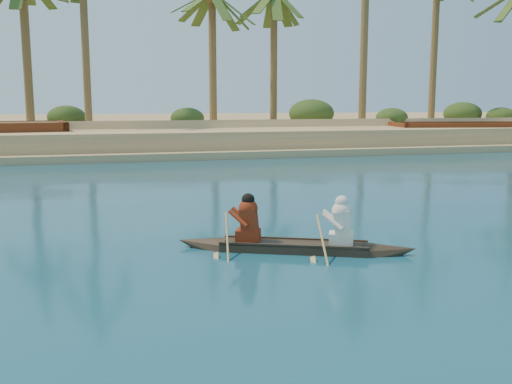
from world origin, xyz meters
name	(u,v)px	position (x,y,z in m)	size (l,w,h in m)	color
ground	(466,343)	(0.00, 0.00, 0.00)	(160.00, 160.00, 0.00)	navy
sandy_embankment	(144,128)	(0.00, 46.89, 0.53)	(150.00, 51.00, 1.50)	tan
palm_grove	(155,25)	(0.00, 35.00, 8.00)	(110.00, 14.00, 16.00)	#3A531D
shrub_cluster	(163,128)	(0.00, 31.50, 1.20)	(100.00, 6.00, 2.40)	#283D16
canoe	(294,239)	(-0.58, 4.52, 0.24)	(4.42, 2.42, 1.26)	#30261A
barge_right	(478,137)	(19.37, 25.89, 0.64)	(11.44, 5.56, 1.83)	#5F2314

